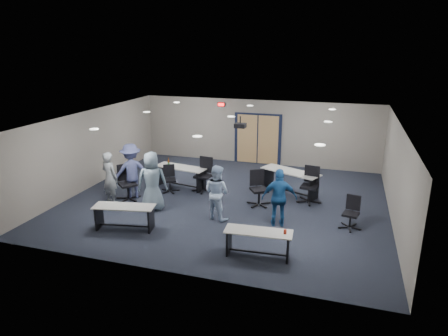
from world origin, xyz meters
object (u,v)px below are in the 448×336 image
(chair_loose_right, at_px, (351,213))
(person_navy, at_px, (279,198))
(table_back_right, at_px, (290,178))
(table_front_left, at_px, (124,213))
(chair_back_a, at_px, (170,179))
(table_front_right, at_px, (258,239))
(chair_back_b, at_px, (203,175))
(table_back_left, at_px, (181,173))
(person_lightblue, at_px, (217,192))
(person_back, at_px, (131,171))
(person_gray, at_px, (110,178))
(person_plaid, at_px, (152,181))
(chair_loose_left, at_px, (128,183))
(chair_back_c, at_px, (259,189))
(chair_back_d, at_px, (310,185))

(chair_loose_right, xyz_separation_m, person_navy, (-1.92, -0.39, 0.36))
(table_back_right, bearing_deg, table_front_left, -109.98)
(chair_back_a, bearing_deg, table_front_right, -70.49)
(chair_back_b, bearing_deg, table_front_right, -45.81)
(table_back_left, bearing_deg, person_navy, -18.43)
(chair_loose_right, bearing_deg, person_lightblue, -160.21)
(chair_back_a, height_order, person_back, person_back)
(person_navy, bearing_deg, chair_back_a, -33.99)
(person_gray, bearing_deg, person_plaid, -167.43)
(table_back_left, distance_m, chair_back_a, 0.58)
(table_front_right, xyz_separation_m, chair_loose_left, (-4.86, 2.30, 0.13))
(chair_back_b, height_order, person_lightblue, person_lightblue)
(chair_back_b, bearing_deg, table_back_left, 179.68)
(table_front_left, xyz_separation_m, person_gray, (-1.43, 1.57, 0.38))
(person_gray, distance_m, person_navy, 5.42)
(table_front_left, height_order, table_back_right, table_back_right)
(table_front_right, bearing_deg, table_back_left, 129.24)
(table_front_right, height_order, table_back_left, table_back_left)
(table_back_right, xyz_separation_m, chair_back_b, (-2.90, -0.60, 0.03))
(person_back, bearing_deg, chair_back_c, 147.40)
(chair_back_d, distance_m, person_gray, 6.35)
(person_gray, xyz_separation_m, person_lightblue, (3.62, -0.14, -0.03))
(chair_loose_left, height_order, person_lightblue, person_lightblue)
(table_front_right, relative_size, chair_back_a, 1.77)
(chair_back_c, bearing_deg, person_back, 155.99)
(chair_loose_right, bearing_deg, person_navy, -155.69)
(table_back_left, xyz_separation_m, person_gray, (-1.56, -2.00, 0.32))
(chair_back_d, distance_m, person_plaid, 4.94)
(person_gray, distance_m, person_plaid, 1.56)
(chair_loose_right, bearing_deg, chair_back_b, 175.11)
(table_back_right, bearing_deg, chair_back_c, -97.22)
(table_front_left, relative_size, chair_loose_left, 1.50)
(table_front_left, xyz_separation_m, person_back, (-1.00, 2.16, 0.46))
(table_back_left, distance_m, person_plaid, 2.15)
(chair_back_a, xyz_separation_m, chair_back_b, (1.07, 0.42, 0.12))
(chair_back_d, bearing_deg, chair_back_b, -171.72)
(table_front_right, bearing_deg, chair_back_d, 74.16)
(chair_back_c, distance_m, chair_loose_left, 4.26)
(person_plaid, height_order, person_back, same)
(chair_back_c, bearing_deg, chair_loose_right, -50.10)
(table_front_left, height_order, chair_loose_right, chair_loose_right)
(chair_back_c, bearing_deg, chair_back_b, 129.96)
(person_plaid, bearing_deg, person_lightblue, 157.23)
(table_front_left, xyz_separation_m, table_back_left, (0.13, 3.57, 0.06))
(table_front_left, bearing_deg, chair_loose_left, 106.96)
(table_front_left, bearing_deg, chair_back_a, 79.81)
(chair_back_b, relative_size, person_back, 0.64)
(chair_back_d, bearing_deg, person_plaid, -148.01)
(table_front_right, xyz_separation_m, table_back_right, (0.10, 4.39, 0.11))
(table_back_left, bearing_deg, chair_back_a, -98.39)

